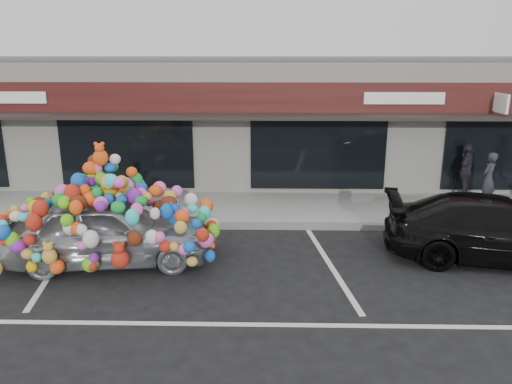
{
  "coord_description": "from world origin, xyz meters",
  "views": [
    {
      "loc": [
        1.39,
        -9.87,
        4.49
      ],
      "look_at": [
        1.15,
        1.4,
        1.31
      ],
      "focal_mm": 35.0,
      "sensor_mm": 36.0,
      "label": 1
    }
  ],
  "objects_px": {
    "black_sedan": "(498,229)",
    "pedestrian_c": "(466,171)",
    "toy_car": "(107,223)",
    "pedestrian_a": "(488,179)"
  },
  "relations": [
    {
      "from": "black_sedan",
      "to": "pedestrian_c",
      "type": "height_order",
      "value": "pedestrian_c"
    },
    {
      "from": "toy_car",
      "to": "black_sedan",
      "type": "relative_size",
      "value": 1.0
    },
    {
      "from": "toy_car",
      "to": "pedestrian_a",
      "type": "xyz_separation_m",
      "value": [
        9.88,
        4.01,
        0.01
      ]
    },
    {
      "from": "toy_car",
      "to": "pedestrian_c",
      "type": "bearing_deg",
      "value": -70.42
    },
    {
      "from": "pedestrian_a",
      "to": "toy_car",
      "type": "bearing_deg",
      "value": -21.92
    },
    {
      "from": "pedestrian_a",
      "to": "pedestrian_c",
      "type": "xyz_separation_m",
      "value": [
        -0.38,
        0.72,
        0.06
      ]
    },
    {
      "from": "toy_car",
      "to": "black_sedan",
      "type": "bearing_deg",
      "value": -94.57
    },
    {
      "from": "black_sedan",
      "to": "pedestrian_a",
      "type": "bearing_deg",
      "value": -11.58
    },
    {
      "from": "black_sedan",
      "to": "pedestrian_a",
      "type": "xyz_separation_m",
      "value": [
        1.3,
        3.66,
        0.23
      ]
    },
    {
      "from": "pedestrian_c",
      "to": "toy_car",
      "type": "bearing_deg",
      "value": -29.9
    }
  ]
}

